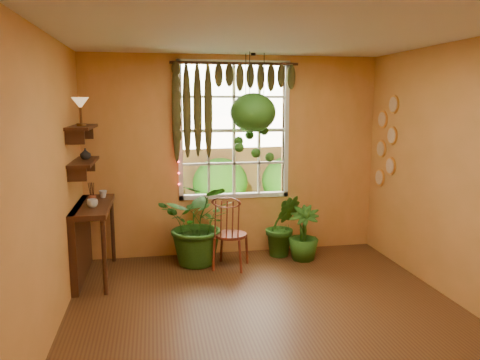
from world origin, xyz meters
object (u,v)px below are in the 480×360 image
(counter_ledge, at_px, (85,233))
(hanging_basket, at_px, (253,118))
(potted_plant_left, at_px, (200,223))
(potted_plant_mid, at_px, (283,225))
(windsor_chair, at_px, (230,244))

(counter_ledge, xyz_separation_m, hanging_basket, (2.11, 0.38, 1.33))
(potted_plant_left, distance_m, hanging_basket, 1.52)
(potted_plant_mid, relative_size, hanging_basket, 0.60)
(counter_ledge, relative_size, hanging_basket, 0.85)
(counter_ledge, relative_size, windsor_chair, 1.11)
(counter_ledge, xyz_separation_m, potted_plant_mid, (2.53, 0.36, -0.13))
(windsor_chair, relative_size, hanging_basket, 0.77)
(windsor_chair, bearing_deg, counter_ledge, -154.57)
(hanging_basket, bearing_deg, counter_ledge, -169.75)
(potted_plant_left, distance_m, potted_plant_mid, 1.15)
(counter_ledge, relative_size, potted_plant_mid, 1.41)
(hanging_basket, bearing_deg, potted_plant_mid, -2.98)
(potted_plant_left, bearing_deg, potted_plant_mid, 6.07)
(potted_plant_left, relative_size, hanging_basket, 0.77)
(counter_ledge, distance_m, potted_plant_mid, 2.55)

